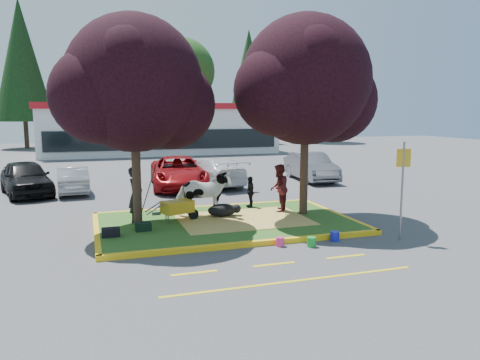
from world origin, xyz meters
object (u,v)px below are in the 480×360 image
object	(u,v)px
calf	(222,210)
bucket_green	(311,242)
wheelbarrow	(178,207)
cow	(203,194)
bucket_blue	(335,236)
bucket_pink	(280,242)
car_black	(26,178)
sign_post	(403,179)
car_silver	(73,180)
handler	(136,195)

from	to	relation	value
calf	bucket_green	xyz separation A→B (m)	(1.49, -3.74, -0.24)
bucket_green	wheelbarrow	bearing A→B (deg)	130.52
cow	bucket_blue	bearing A→B (deg)	-130.86
wheelbarrow	bucket_pink	world-z (taller)	wheelbarrow
wheelbarrow	bucket_blue	distance (m)	5.16
bucket_pink	car_black	size ratio (longest dim) A/B	0.06
sign_post	car_silver	size ratio (longest dim) A/B	0.77
bucket_green	cow	bearing A→B (deg)	118.00
calf	sign_post	world-z (taller)	sign_post
calf	car_black	world-z (taller)	car_black
sign_post	wheelbarrow	bearing A→B (deg)	164.60
wheelbarrow	car_silver	xyz separation A→B (m)	(-3.44, 7.61, 0.00)
bucket_green	bucket_blue	xyz separation A→B (m)	(0.91, 0.31, 0.01)
car_black	car_silver	xyz separation A→B (m)	(1.97, -0.10, -0.16)
wheelbarrow	car_silver	world-z (taller)	car_silver
cow	sign_post	world-z (taller)	sign_post
bucket_pink	car_silver	xyz separation A→B (m)	(-5.69, 10.88, 0.49)
wheelbarrow	bucket_green	size ratio (longest dim) A/B	6.55
wheelbarrow	calf	bearing A→B (deg)	-14.78
sign_post	bucket_blue	bearing A→B (deg)	-177.96
cow	sign_post	xyz separation A→B (m)	(4.84, -4.15, 0.87)
wheelbarrow	bucket_green	bearing A→B (deg)	-70.26
handler	car_silver	size ratio (longest dim) A/B	0.48
sign_post	bucket_blue	size ratio (longest dim) A/B	10.11
bucket_blue	car_silver	world-z (taller)	car_silver
handler	bucket_pink	distance (m)	5.13
wheelbarrow	car_black	bearing A→B (deg)	104.25
sign_post	car_black	world-z (taller)	sign_post
handler	bucket_green	world-z (taller)	handler
calf	handler	xyz separation A→B (m)	(-2.88, 0.14, 0.67)
cow	bucket_green	xyz separation A→B (m)	(2.10, -3.95, -0.80)
wheelbarrow	car_silver	size ratio (longest dim) A/B	0.47
calf	bucket_blue	world-z (taller)	calf
cow	bucket_pink	world-z (taller)	cow
bucket_blue	sign_post	bearing A→B (deg)	-15.65
car_black	sign_post	bearing A→B (deg)	-60.50
cow	car_black	xyz separation A→B (m)	(-6.36, 7.34, -0.16)
cow	sign_post	distance (m)	6.44
bucket_pink	bucket_blue	world-z (taller)	bucket_blue
calf	sign_post	bearing A→B (deg)	-43.20
bucket_green	bucket_blue	world-z (taller)	bucket_blue
calf	bucket_pink	bearing A→B (deg)	-78.91
calf	wheelbarrow	world-z (taller)	wheelbarrow
car_black	car_silver	bearing A→B (deg)	-17.66
wheelbarrow	handler	bearing A→B (deg)	145.98
bucket_blue	car_silver	distance (m)	13.17
sign_post	bucket_pink	bearing A→B (deg)	-170.56
handler	sign_post	bearing A→B (deg)	-93.27
wheelbarrow	sign_post	size ratio (longest dim) A/B	0.62
bucket_pink	bucket_green	bearing A→B (deg)	-21.19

